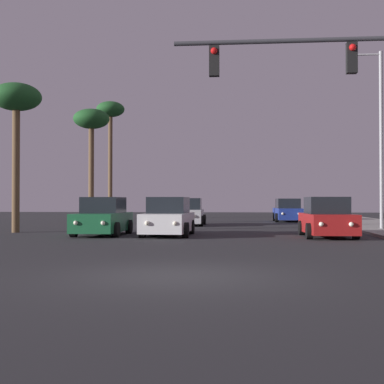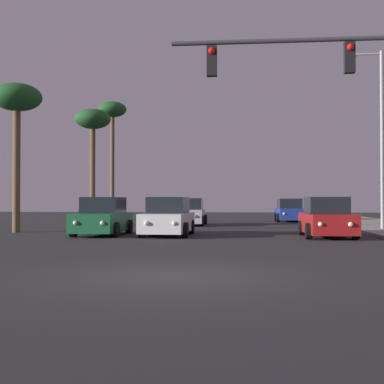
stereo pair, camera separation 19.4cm
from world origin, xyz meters
The scene contains 11 objects.
ground_plane centered at (0.00, 0.00, 0.00)m, with size 120.00×120.00×0.00m, color #28282B.
car_red centered at (4.90, 12.01, 0.76)m, with size 2.04×4.34×1.68m.
car_green centered at (-4.75, 12.35, 0.76)m, with size 2.04×4.32×1.68m.
car_blue centered at (4.76, 28.59, 0.76)m, with size 2.04×4.34×1.68m.
car_white centered at (-1.83, 12.26, 0.76)m, with size 2.04×4.34×1.68m.
car_silver centered at (-1.93, 22.09, 0.76)m, with size 2.04×4.33×1.68m.
traffic_light_mast centered at (4.96, 5.03, 4.77)m, with size 8.10×0.36×6.50m.
street_lamp centered at (8.28, 16.98, 5.12)m, with size 1.74×0.24×9.00m.
palm_tree_mid centered at (-8.59, 24.00, 6.61)m, with size 2.40×2.40×7.65m.
palm_tree_near centered at (-9.45, 14.00, 6.20)m, with size 2.40×2.40×7.19m.
palm_tree_far centered at (-9.76, 34.00, 8.72)m, with size 2.40×2.40×10.03m.
Camera 2 is at (1.47, -10.74, 1.52)m, focal length 50.00 mm.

